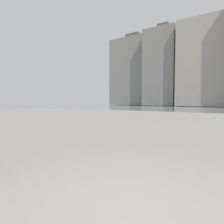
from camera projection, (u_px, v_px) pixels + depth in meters
building_slab at (208, 63)px, 59.78m from camera, size 16.82×10.55×25.90m
building_annex at (164, 68)px, 70.93m from camera, size 11.15×12.89×28.71m
building_highrise at (134, 72)px, 80.25m from camera, size 16.43×11.20×28.45m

